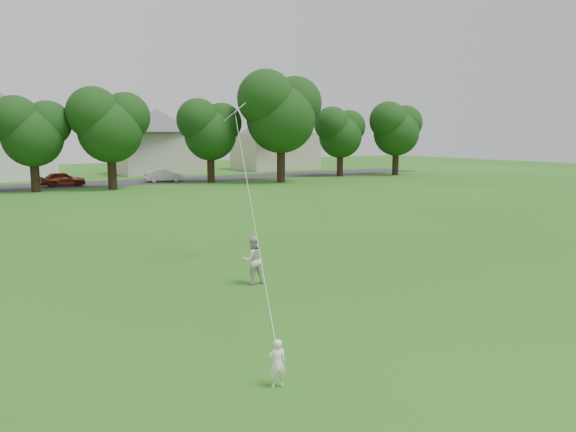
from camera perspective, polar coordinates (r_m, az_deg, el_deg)
ground at (r=13.89m, az=-0.96°, el=-10.97°), size 160.00×160.00×0.00m
street at (r=53.77m, az=-25.44°, el=2.64°), size 90.00×7.00×0.01m
toddler at (r=10.56m, az=-1.10°, el=-14.72°), size 0.38×0.30×0.91m
older_boy at (r=17.31m, az=-3.63°, el=-4.48°), size 0.76×0.61×1.51m
kite at (r=15.00m, az=-3.96°, el=2.25°), size 2.61×5.35×11.46m
tree_row at (r=47.13m, az=-26.92°, el=9.63°), size 81.46×9.40×11.62m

